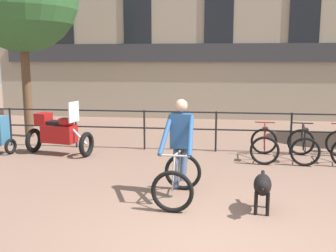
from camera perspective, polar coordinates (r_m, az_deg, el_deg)
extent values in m
plane|color=#7A5B4C|center=(5.37, 6.40, -16.63)|extent=(60.00, 60.00, 0.00)
cylinder|color=black|center=(11.65, -21.88, -0.11)|extent=(0.05, 0.05, 1.05)
cylinder|color=black|center=(10.87, -13.21, -0.33)|extent=(0.05, 0.05, 1.05)
cylinder|color=black|center=(10.36, -3.45, -0.57)|extent=(0.05, 0.05, 1.05)
cylinder|color=black|center=(10.19, 6.98, -0.81)|extent=(0.05, 0.05, 1.05)
cylinder|color=black|center=(10.35, 17.41, -1.02)|extent=(0.05, 0.05, 1.05)
cylinder|color=black|center=(10.11, 7.03, 1.95)|extent=(15.00, 0.04, 0.04)
cylinder|color=black|center=(10.18, 6.98, -0.52)|extent=(15.00, 0.04, 0.04)
cube|color=gray|center=(15.92, 7.44, 16.46)|extent=(18.00, 0.60, 8.52)
cube|color=#333338|center=(15.46, 7.30, 10.51)|extent=(17.10, 0.12, 0.70)
cube|color=black|center=(16.89, -15.52, 17.27)|extent=(1.10, 0.06, 4.77)
torus|color=black|center=(6.19, 0.62, -9.51)|extent=(0.68, 0.11, 0.68)
torus|color=black|center=(7.22, 2.17, -6.67)|extent=(0.68, 0.11, 0.68)
cylinder|color=#9E998E|center=(6.52, 1.29, -6.31)|extent=(0.07, 0.49, 0.60)
cylinder|color=#9E998E|center=(6.84, 1.75, -5.82)|extent=(0.05, 0.23, 0.52)
cylinder|color=#9E998E|center=(6.55, 1.44, -3.92)|extent=(0.08, 0.66, 0.10)
cylinder|color=#9E998E|center=(7.02, 1.90, -7.37)|extent=(0.06, 0.44, 0.08)
cylinder|color=#9E998E|center=(7.04, 2.03, -5.15)|extent=(0.04, 0.27, 0.47)
cylinder|color=#9E998E|center=(6.20, 0.78, -6.91)|extent=(0.04, 0.23, 0.54)
cylinder|color=#9E998E|center=(6.22, 0.95, -4.33)|extent=(0.48, 0.06, 0.03)
cube|color=black|center=(6.87, 1.89, -3.40)|extent=(0.13, 0.25, 0.05)
cube|color=navy|center=(6.80, 1.91, -0.69)|extent=(0.37, 0.24, 0.60)
sphere|color=tan|center=(6.73, 1.93, 3.00)|extent=(0.22, 0.22, 0.22)
cylinder|color=navy|center=(6.52, -0.37, -1.26)|extent=(0.19, 0.72, 0.60)
cylinder|color=navy|center=(6.45, 3.30, -1.39)|extent=(0.10, 0.72, 0.60)
cylinder|color=#384766|center=(6.86, 1.17, -6.01)|extent=(0.12, 0.31, 0.69)
cylinder|color=#384766|center=(6.82, 2.33, -5.58)|extent=(0.16, 0.32, 0.58)
ellipsoid|color=black|center=(6.38, 13.56, -8.27)|extent=(0.33, 0.56, 0.32)
cylinder|color=black|center=(6.17, 13.55, -8.66)|extent=(0.20, 0.19, 0.18)
sphere|color=black|center=(6.01, 13.56, -8.52)|extent=(0.18, 0.18, 0.18)
cone|color=black|center=(5.94, 13.55, -8.90)|extent=(0.11, 0.12, 0.10)
cylinder|color=black|center=(6.67, 13.60, -6.89)|extent=(0.08, 0.19, 0.12)
cylinder|color=black|center=(6.30, 12.63, -10.87)|extent=(0.06, 0.06, 0.37)
cylinder|color=black|center=(6.31, 14.28, -10.94)|extent=(0.06, 0.06, 0.37)
cylinder|color=black|center=(6.63, 12.70, -9.84)|extent=(0.06, 0.06, 0.37)
cylinder|color=black|center=(6.63, 14.26, -9.90)|extent=(0.06, 0.06, 0.37)
torus|color=black|center=(9.81, -11.75, -2.63)|extent=(0.23, 0.63, 0.62)
torus|color=black|center=(10.65, -18.89, -1.99)|extent=(0.23, 0.63, 0.62)
cube|color=maroon|center=(10.17, -15.52, -1.09)|extent=(0.90, 0.55, 0.44)
ellipsoid|color=maroon|center=(10.01, -14.70, 0.53)|extent=(0.53, 0.40, 0.24)
cube|color=black|center=(10.18, -16.08, 0.44)|extent=(0.61, 0.40, 0.10)
cylinder|color=#B2B2B7|center=(9.87, -12.75, -1.49)|extent=(0.43, 0.14, 0.41)
cube|color=silver|center=(9.84, -13.53, 2.01)|extent=(0.11, 0.44, 0.50)
cube|color=maroon|center=(10.36, -17.64, 1.03)|extent=(0.38, 0.41, 0.28)
torus|color=black|center=(10.16, 13.74, -2.16)|extent=(0.66, 0.12, 0.66)
torus|color=black|center=(9.14, 13.84, -3.50)|extent=(0.66, 0.12, 0.66)
cylinder|color=maroon|center=(9.72, 13.83, -1.32)|extent=(0.08, 0.47, 0.58)
cylinder|color=maroon|center=(9.42, 13.86, -1.88)|extent=(0.05, 0.22, 0.51)
cylinder|color=maroon|center=(9.58, 13.90, 0.03)|extent=(0.09, 0.63, 0.10)
cylinder|color=maroon|center=(9.35, 13.81, -3.35)|extent=(0.07, 0.42, 0.07)
cylinder|color=maroon|center=(9.20, 13.89, -1.98)|extent=(0.05, 0.25, 0.46)
cylinder|color=maroon|center=(10.02, 13.81, -0.84)|extent=(0.05, 0.21, 0.52)
cylinder|color=maroon|center=(9.89, 13.88, 0.52)|extent=(0.48, 0.07, 0.03)
cube|color=black|center=(9.27, 13.93, -0.37)|extent=(0.14, 0.25, 0.05)
torus|color=black|center=(10.31, 18.73, -2.24)|extent=(0.66, 0.13, 0.66)
torus|color=black|center=(9.28, 19.28, -3.56)|extent=(0.66, 0.13, 0.66)
cylinder|color=black|center=(9.86, 19.01, -1.41)|extent=(0.08, 0.47, 0.58)
cylinder|color=black|center=(9.56, 19.16, -1.96)|extent=(0.06, 0.22, 0.51)
cylinder|color=black|center=(9.73, 19.14, -0.09)|extent=(0.10, 0.63, 0.10)
cylinder|color=black|center=(9.49, 19.15, -3.42)|extent=(0.07, 0.42, 0.07)
cylinder|color=black|center=(9.35, 19.29, -2.07)|extent=(0.05, 0.25, 0.46)
cylinder|color=black|center=(10.16, 18.85, -0.94)|extent=(0.05, 0.21, 0.52)
cylinder|color=black|center=(10.03, 18.98, 0.40)|extent=(0.48, 0.08, 0.03)
cube|color=black|center=(9.42, 19.31, -0.48)|extent=(0.15, 0.25, 0.05)
torus|color=black|center=(10.66, -21.87, -2.76)|extent=(0.17, 0.41, 0.40)
cube|color=teal|center=(10.70, -22.73, -0.58)|extent=(0.17, 0.33, 0.72)
cylinder|color=brown|center=(12.71, -19.85, 5.92)|extent=(0.26, 0.26, 3.31)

